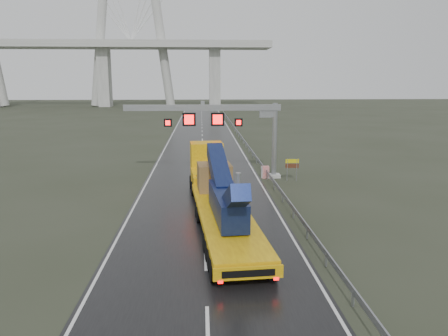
{
  "coord_description": "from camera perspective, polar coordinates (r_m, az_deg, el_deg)",
  "views": [
    {
      "loc": [
        -0.17,
        -23.49,
        9.28
      ],
      "look_at": [
        1.43,
        6.86,
        3.2
      ],
      "focal_mm": 35.0,
      "sensor_mm": 36.0,
      "label": 1
    }
  ],
  "objects": [
    {
      "name": "heavy_haul_truck",
      "position": [
        30.99,
        -0.99,
        -2.48
      ],
      "size": [
        4.66,
        21.0,
        4.89
      ],
      "rotation": [
        0.0,
        0.0,
        0.08
      ],
      "color": "yellow",
      "rests_on": "ground"
    },
    {
      "name": "striped_barrier",
      "position": [
        42.49,
        5.4,
        -0.53
      ],
      "size": [
        0.77,
        0.53,
        1.19
      ],
      "primitive_type": "cube",
      "rotation": [
        0.0,
        0.0,
        0.23
      ],
      "color": "red",
      "rests_on": "ground"
    },
    {
      "name": "guardrail",
      "position": [
        54.53,
        3.63,
        2.24
      ],
      "size": [
        0.2,
        140.0,
        1.4
      ],
      "primitive_type": null,
      "color": "gray",
      "rests_on": "ground"
    },
    {
      "name": "road",
      "position": [
        64.16,
        -2.83,
        3.0
      ],
      "size": [
        11.0,
        200.0,
        0.02
      ],
      "primitive_type": "cube",
      "color": "black",
      "rests_on": "ground"
    },
    {
      "name": "sign_gantry",
      "position": [
        41.71,
        0.13,
        6.27
      ],
      "size": [
        14.9,
        1.2,
        7.42
      ],
      "color": "#9E9F9A",
      "rests_on": "ground"
    },
    {
      "name": "ground",
      "position": [
        25.26,
        -2.45,
        -10.26
      ],
      "size": [
        400.0,
        400.0,
        0.0
      ],
      "primitive_type": "plane",
      "color": "#2C3122",
      "rests_on": "ground"
    },
    {
      "name": "exit_sign_pair",
      "position": [
        41.32,
        8.88,
        0.33
      ],
      "size": [
        1.25,
        0.07,
        2.15
      ],
      "rotation": [
        0.0,
        0.0,
        0.0
      ],
      "color": "gray",
      "rests_on": "ground"
    }
  ]
}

